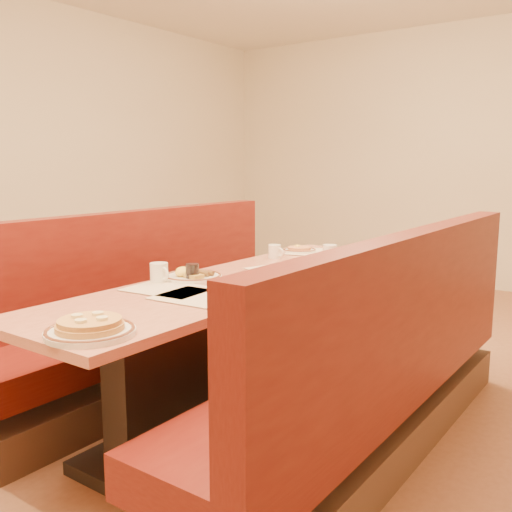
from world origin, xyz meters
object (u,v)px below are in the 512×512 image
Objects in this scene: booth_left at (147,327)px; eggs_plate at (192,276)px; coffee_mug_c at (330,252)px; soda_tumbler_near at (192,273)px; pancake_plate at (90,329)px; coffee_mug_d at (275,251)px; booth_right at (373,381)px; soda_tumbler_mid at (341,258)px; coffee_mug_a at (278,274)px; diner_table at (244,348)px; coffee_mug_b at (159,272)px.

booth_left is 0.69m from eggs_plate.
soda_tumbler_near is (-0.25, -0.98, -0.00)m from coffee_mug_c.
soda_tumbler_near is at bearing 109.99° from pancake_plate.
coffee_mug_d is (0.52, 0.60, 0.43)m from booth_left.
coffee_mug_c is at bearing 75.77° from soda_tumbler_near.
coffee_mug_c is (-0.63, 0.75, 0.44)m from booth_right.
soda_tumbler_near is 0.93m from soda_tumbler_mid.
coffee_mug_a is 0.75m from coffee_mug_c.
coffee_mug_d is (-0.94, 0.60, 0.43)m from booth_right.
eggs_plate reaches higher than diner_table.
soda_tumbler_near is (-0.88, -0.22, 0.43)m from booth_right.
booth_right is at bearing 10.73° from eggs_plate.
coffee_mug_a is at bearing 88.04° from pancake_plate.
pancake_plate is 2.46× the size of coffee_mug_b.
soda_tumbler_near is at bearing -123.88° from diner_table.
coffee_mug_c is at bearing 72.40° from eggs_plate.
eggs_plate is 2.65× the size of coffee_mug_d.
coffee_mug_b reaches higher than pancake_plate.
eggs_plate is (-0.20, -0.18, 0.39)m from diner_table.
booth_right is at bearing -53.47° from coffee_mug_c.
diner_table is 20.39× the size of coffee_mug_c.
coffee_mug_d reaches higher than eggs_plate.
coffee_mug_b is 0.16m from soda_tumbler_near.
pancake_plate is 3.39× the size of soda_tumbler_near.
soda_tumbler_near is at bearing -45.61° from eggs_plate.
booth_right is 22.36× the size of coffee_mug_d.
coffee_mug_c is at bearing 83.72° from coffee_mug_b.
booth_left reaches higher than coffee_mug_d.
booth_left is 1.48m from pancake_plate.
booth_left is 1.46m from booth_right.
booth_right is 27.24× the size of soda_tumbler_near.
diner_table is 0.76m from coffee_mug_d.
booth_left reaches higher than eggs_plate.
eggs_plate is at bearing -169.27° from booth_right.
soda_tumbler_near reaches higher than eggs_plate.
booth_left is at bearing -168.43° from coffee_mug_a.
coffee_mug_b is (0.46, -0.33, 0.44)m from booth_left.
diner_table is at bearing 62.63° from coffee_mug_b.
booth_right is 1.08m from coffee_mug_c.
soda_tumbler_near is (-0.36, -0.24, 0.00)m from coffee_mug_a.
coffee_mug_b is (-0.48, -0.34, 0.01)m from coffee_mug_a.
soda_tumbler_near is at bearing -21.07° from booth_left.
soda_tumbler_mid reaches higher than pancake_plate.
coffee_mug_a is at bearing -47.19° from coffee_mug_d.
coffee_mug_c is (-0.11, 0.74, 0.00)m from coffee_mug_a.
coffee_mug_c is at bearing 109.07° from coffee_mug_a.
booth_right is (1.46, 0.00, 0.00)m from booth_left.
coffee_mug_a is (0.21, 0.01, 0.42)m from diner_table.
pancake_plate is at bearing -69.88° from coffee_mug_d.
coffee_mug_b is at bearing -140.63° from soda_tumbler_near.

